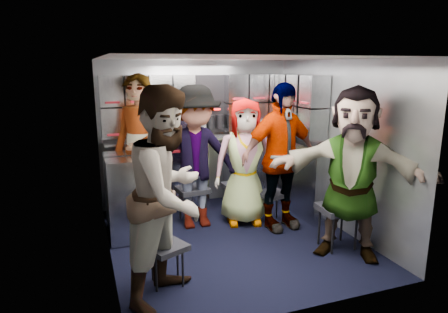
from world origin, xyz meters
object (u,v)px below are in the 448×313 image
object	(u,v)px
jump_seat_mid_left	(192,191)
attendant_arc_a	(169,195)
jump_seat_near_right	(339,211)
attendant_arc_c	(245,162)
jump_seat_center	(239,188)
attendant_arc_e	(352,173)
attendant_standing	(140,153)
jump_seat_near_left	(167,249)
attendant_arc_d	(280,157)
attendant_arc_b	(196,158)
jump_seat_mid_right	(272,195)

from	to	relation	value
jump_seat_mid_left	attendant_arc_a	xyz separation A→B (m)	(-0.65, -1.63, 0.53)
jump_seat_near_right	attendant_arc_c	bearing A→B (deg)	123.65
jump_seat_mid_left	jump_seat_center	world-z (taller)	jump_seat_center
jump_seat_mid_left	attendant_arc_e	bearing A→B (deg)	-48.66
attendant_standing	attendant_arc_c	distance (m)	1.32
jump_seat_near_left	attendant_standing	xyz separation A→B (m)	(-0.00, 1.47, 0.62)
attendant_standing	attendant_arc_d	distance (m)	1.73
attendant_arc_a	attendant_arc_b	bearing A→B (deg)	18.40
jump_seat_mid_left	attendant_arc_b	distance (m)	0.53
attendant_arc_c	attendant_standing	bearing A→B (deg)	-178.87
attendant_arc_a	attendant_arc_e	world-z (taller)	attendant_arc_a
jump_seat_mid_left	jump_seat_near_right	distance (m)	1.88
jump_seat_center	attendant_standing	xyz separation A→B (m)	(-1.28, 0.11, 0.55)
attendant_arc_a	attendant_arc_c	world-z (taller)	attendant_arc_a
jump_seat_center	attendant_standing	size ratio (longest dim) A/B	0.24
attendant_arc_c	jump_seat_near_right	bearing A→B (deg)	-42.31
jump_seat_mid_right	attendant_arc_b	distance (m)	1.13
jump_seat_mid_right	jump_seat_mid_left	bearing A→B (deg)	157.45
jump_seat_mid_left	jump_seat_mid_right	xyz separation A→B (m)	(0.97, -0.40, -0.04)
jump_seat_mid_right	attendant_standing	distance (m)	1.78
jump_seat_center	attendant_arc_b	distance (m)	0.80
jump_seat_near_right	attendant_arc_c	distance (m)	1.32
jump_seat_near_right	jump_seat_near_left	bearing A→B (deg)	-176.59
attendant_arc_a	attendant_arc_d	xyz separation A→B (m)	(1.62, 1.04, -0.02)
attendant_arc_d	jump_seat_mid_left	bearing A→B (deg)	141.53
jump_seat_near_right	attendant_arc_b	world-z (taller)	attendant_arc_b
jump_seat_mid_left	attendant_arc_b	world-z (taller)	attendant_arc_b
jump_seat_near_left	attendant_arc_c	size ratio (longest dim) A/B	0.27
jump_seat_mid_left	jump_seat_near_right	xyz separation A→B (m)	(1.33, -1.33, 0.03)
jump_seat_near_right	attendant_arc_c	world-z (taller)	attendant_arc_c
jump_seat_near_left	attendant_arc_b	size ratio (longest dim) A/B	0.24
jump_seat_mid_left	attendant_arc_a	world-z (taller)	attendant_arc_a
attendant_arc_b	jump_seat_center	bearing A→B (deg)	9.55
jump_seat_mid_left	attendant_standing	size ratio (longest dim) A/B	0.24
attendant_arc_e	jump_seat_mid_left	bearing A→B (deg)	172.41
attendant_arc_e	attendant_arc_a	bearing A→B (deg)	-135.53
jump_seat_near_left	attendant_arc_e	xyz separation A→B (m)	(1.98, -0.06, 0.57)
jump_seat_mid_left	attendant_arc_e	world-z (taller)	attendant_arc_e
jump_seat_near_left	attendant_arc_b	distance (m)	1.53
jump_seat_mid_left	jump_seat_near_right	world-z (taller)	jump_seat_near_right
jump_seat_mid_right	jump_seat_near_left	bearing A→B (deg)	-147.13
attendant_arc_d	attendant_arc_e	bearing A→B (deg)	-76.25
attendant_arc_c	jump_seat_mid_left	bearing A→B (deg)	170.36
jump_seat_center	jump_seat_near_right	world-z (taller)	jump_seat_near_right
jump_seat_mid_right	jump_seat_near_right	xyz separation A→B (m)	(0.36, -0.93, 0.07)
attendant_standing	attendant_arc_b	xyz separation A→B (m)	(0.65, -0.20, -0.07)
jump_seat_near_right	attendant_arc_a	xyz separation A→B (m)	(-1.98, -0.30, 0.51)
jump_seat_center	attendant_arc_c	xyz separation A→B (m)	(-0.00, -0.18, 0.40)
jump_seat_near_left	jump_seat_center	distance (m)	1.86
attendant_arc_b	attendant_arc_d	distance (m)	1.05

